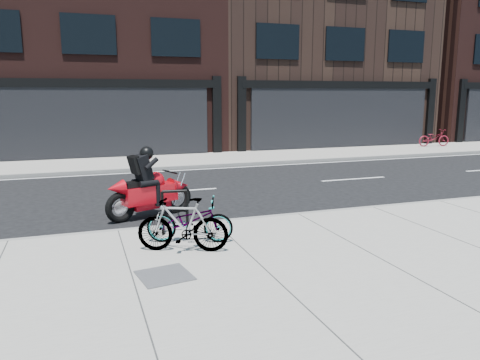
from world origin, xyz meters
name	(u,v)px	position (x,y,z in m)	size (l,w,h in m)	color
ground	(193,207)	(0.00, 0.00, 0.00)	(120.00, 120.00, 0.00)	black
sidewalk_near	(268,276)	(0.00, -5.00, 0.07)	(60.00, 6.00, 0.13)	gray
sidewalk_far	(149,162)	(0.00, 7.75, 0.07)	(60.00, 3.50, 0.13)	gray
building_center	(84,4)	(-2.00, 14.50, 7.25)	(12.00, 10.00, 14.50)	black
building_mideast	(300,34)	(10.00, 14.50, 6.25)	(12.00, 10.00, 12.50)	black
building_east	(462,37)	(22.00, 14.50, 6.50)	(10.00, 10.00, 13.00)	black
bike_rack	(175,208)	(-0.96, -2.60, 0.65)	(0.53, 0.13, 0.89)	black
bicycle_front	(190,220)	(-0.80, -3.17, 0.55)	(0.55, 1.59, 0.83)	gray
bicycle_rear	(183,225)	(-1.03, -3.64, 0.61)	(0.45, 1.59, 0.95)	gray
motorcycle	(153,188)	(-1.06, -0.61, 0.67)	(2.13, 1.06, 1.66)	black
bicycle_far	(434,138)	(14.68, 8.17, 0.57)	(0.58, 1.67, 0.88)	maroon
utility_grate	(165,275)	(-1.53, -4.65, 0.14)	(0.75, 0.75, 0.01)	#4E4E50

